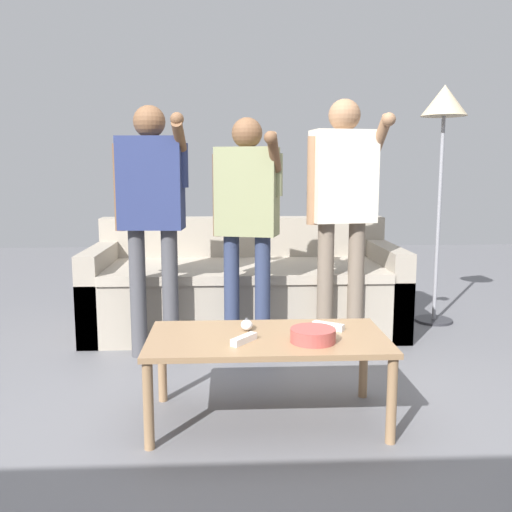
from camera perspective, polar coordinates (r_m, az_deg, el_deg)
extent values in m
plane|color=slate|center=(2.69, -2.27, -16.59)|extent=(12.00, 12.00, 0.00)
cube|color=#9E9384|center=(4.10, -1.14, -4.51)|extent=(2.19, 0.94, 0.42)
cube|color=#AA9F8F|center=(3.97, -1.11, -1.38)|extent=(1.91, 0.82, 0.06)
cube|color=#9E9384|center=(4.40, -1.31, 1.61)|extent=(2.19, 0.18, 0.36)
cube|color=#9E9384|center=(4.17, -15.41, -3.25)|extent=(0.14, 0.94, 0.61)
cube|color=#9E9384|center=(4.23, 12.92, -2.99)|extent=(0.14, 0.94, 0.61)
cube|color=#997551|center=(2.58, 1.16, -8.40)|extent=(1.08, 0.56, 0.03)
cylinder|color=#997551|center=(2.43, -10.88, -14.71)|extent=(0.04, 0.04, 0.38)
cylinder|color=#997551|center=(2.50, 13.62, -14.10)|extent=(0.04, 0.04, 0.38)
cylinder|color=#997551|center=(2.89, -9.51, -10.82)|extent=(0.04, 0.04, 0.38)
cylinder|color=#997551|center=(2.95, 10.87, -10.44)|extent=(0.04, 0.04, 0.38)
cylinder|color=#B24C47|center=(2.49, 5.81, -8.01)|extent=(0.20, 0.20, 0.06)
ellipsoid|color=white|center=(2.66, -0.94, -7.02)|extent=(0.06, 0.09, 0.05)
cylinder|color=#4C4C51|center=(2.67, -0.95, -6.39)|extent=(0.02, 0.02, 0.01)
cylinder|color=#2D2D33|center=(4.53, 17.59, -6.24)|extent=(0.28, 0.28, 0.02)
cylinder|color=gray|center=(4.40, 18.05, 3.46)|extent=(0.03, 0.03, 1.52)
cone|color=#C1AD89|center=(4.41, 18.61, 14.75)|extent=(0.33, 0.33, 0.22)
cylinder|color=#47474C|center=(3.53, -11.89, -3.74)|extent=(0.10, 0.10, 0.80)
cylinder|color=#47474C|center=(3.49, -8.70, -3.79)|extent=(0.10, 0.10, 0.80)
cube|color=navy|center=(3.43, -10.61, 7.28)|extent=(0.39, 0.23, 0.55)
sphere|color=brown|center=(3.44, -10.79, 13.27)|extent=(0.19, 0.19, 0.19)
cylinder|color=brown|center=(3.47, -13.68, 6.78)|extent=(0.07, 0.07, 0.52)
cylinder|color=navy|center=(3.39, -7.49, 9.10)|extent=(0.07, 0.07, 0.26)
cylinder|color=brown|center=(3.32, -7.76, 11.75)|extent=(0.08, 0.25, 0.21)
sphere|color=brown|center=(3.25, -8.03, 13.61)|extent=(0.08, 0.08, 0.08)
cylinder|color=#2D3856|center=(3.47, -2.40, -4.07)|extent=(0.10, 0.10, 0.76)
cylinder|color=#2D3856|center=(3.43, 0.67, -4.24)|extent=(0.10, 0.10, 0.76)
cube|color=gray|center=(3.36, -0.90, 6.55)|extent=(0.40, 0.28, 0.52)
sphere|color=brown|center=(3.37, -0.92, 12.39)|extent=(0.18, 0.18, 0.18)
cylinder|color=brown|center=(3.41, -3.86, 6.17)|extent=(0.07, 0.07, 0.49)
cylinder|color=gray|center=(3.32, 2.15, 8.24)|extent=(0.07, 0.07, 0.25)
cylinder|color=brown|center=(3.23, 1.83, 10.48)|extent=(0.11, 0.21, 0.23)
sphere|color=brown|center=(3.14, 1.49, 11.94)|extent=(0.07, 0.07, 0.07)
cylinder|color=#756656|center=(3.60, 7.04, -3.16)|extent=(0.10, 0.10, 0.83)
cylinder|color=#756656|center=(3.67, 10.08, -2.99)|extent=(0.10, 0.10, 0.83)
cube|color=beige|center=(3.56, 8.83, 7.98)|extent=(0.42, 0.27, 0.57)
sphere|color=#936B4C|center=(3.57, 8.98, 13.95)|extent=(0.20, 0.20, 0.20)
cylinder|color=#936B4C|center=(3.49, 5.80, 7.60)|extent=(0.07, 0.07, 0.54)
cylinder|color=beige|center=(3.63, 11.79, 9.62)|extent=(0.07, 0.07, 0.27)
cylinder|color=#936B4C|center=(3.54, 12.56, 11.88)|extent=(0.10, 0.23, 0.25)
sphere|color=#936B4C|center=(3.46, 13.36, 13.36)|extent=(0.08, 0.08, 0.08)
cube|color=white|center=(2.48, -1.23, -8.45)|extent=(0.12, 0.14, 0.03)
cylinder|color=silver|center=(2.49, -0.86, -7.92)|extent=(0.01, 0.01, 0.00)
cube|color=silver|center=(2.44, -1.88, -8.33)|extent=(0.02, 0.02, 0.00)
cube|color=white|center=(2.70, 7.36, -7.06)|extent=(0.15, 0.11, 0.03)
cylinder|color=silver|center=(2.71, 6.84, -6.64)|extent=(0.01, 0.01, 0.00)
cube|color=silver|center=(2.68, 8.27, -6.83)|extent=(0.02, 0.02, 0.00)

